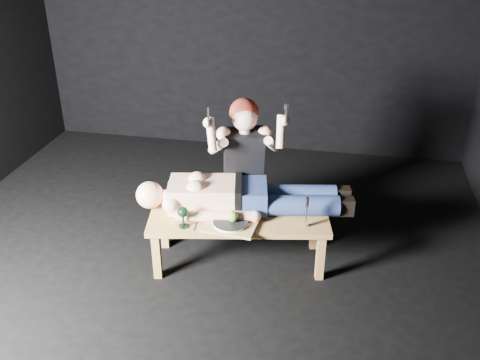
# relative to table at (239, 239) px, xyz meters

# --- Properties ---
(ground) EXTENTS (5.00, 5.00, 0.00)m
(ground) POSITION_rel_table_xyz_m (-0.33, -0.10, -0.23)
(ground) COLOR black
(ground) RESTS_ON ground
(back_wall) EXTENTS (5.00, 0.00, 5.00)m
(back_wall) POSITION_rel_table_xyz_m (-0.33, 2.40, 1.27)
(back_wall) COLOR black
(back_wall) RESTS_ON ground
(table) EXTENTS (1.52, 0.79, 0.45)m
(table) POSITION_rel_table_xyz_m (0.00, 0.00, 0.00)
(table) COLOR #C08943
(table) RESTS_ON ground
(lying_man) EXTENTS (1.65, 0.76, 0.29)m
(lying_man) POSITION_rel_table_xyz_m (0.03, 0.13, 0.37)
(lying_man) COLOR beige
(lying_man) RESTS_ON table
(kneeling_woman) EXTENTS (0.92, 0.98, 1.35)m
(kneeling_woman) POSITION_rel_table_xyz_m (-0.06, 0.46, 0.45)
(kneeling_woman) COLOR black
(kneeling_woman) RESTS_ON ground
(serving_tray) EXTENTS (0.42, 0.32, 0.02)m
(serving_tray) POSITION_rel_table_xyz_m (-0.03, -0.17, 0.24)
(serving_tray) COLOR tan
(serving_tray) RESTS_ON table
(plate) EXTENTS (0.29, 0.29, 0.02)m
(plate) POSITION_rel_table_xyz_m (-0.03, -0.17, 0.26)
(plate) COLOR white
(plate) RESTS_ON serving_tray
(apple) EXTENTS (0.09, 0.09, 0.09)m
(apple) POSITION_rel_table_xyz_m (-0.02, -0.16, 0.31)
(apple) COLOR #5B9C25
(apple) RESTS_ON plate
(goblet) EXTENTS (0.10, 0.10, 0.18)m
(goblet) POSITION_rel_table_xyz_m (-0.39, -0.24, 0.31)
(goblet) COLOR black
(goblet) RESTS_ON table
(fork_flat) EXTENTS (0.02, 0.15, 0.01)m
(fork_flat) POSITION_rel_table_xyz_m (-0.31, -0.21, 0.23)
(fork_flat) COLOR #B2B2B7
(fork_flat) RESTS_ON table
(knife_flat) EXTENTS (0.04, 0.15, 0.01)m
(knife_flat) POSITION_rel_table_xyz_m (0.05, -0.15, 0.23)
(knife_flat) COLOR #B2B2B7
(knife_flat) RESTS_ON table
(spoon_flat) EXTENTS (0.15, 0.07, 0.01)m
(spoon_flat) POSITION_rel_table_xyz_m (0.01, -0.07, 0.23)
(spoon_flat) COLOR #B2B2B7
(spoon_flat) RESTS_ON table
(carving_knife) EXTENTS (0.04, 0.04, 0.26)m
(carving_knife) POSITION_rel_table_xyz_m (0.54, -0.06, 0.36)
(carving_knife) COLOR #B2B2B7
(carving_knife) RESTS_ON table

